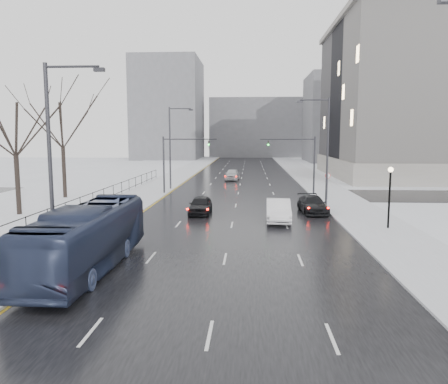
% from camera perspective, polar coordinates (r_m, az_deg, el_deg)
% --- Properties ---
extents(road, '(16.00, 150.00, 0.04)m').
position_cam_1_polar(road, '(61.00, 2.16, 1.18)').
color(road, black).
rests_on(road, ground).
extents(cross_road, '(130.00, 10.00, 0.04)m').
position_cam_1_polar(cross_road, '(49.09, 1.85, -0.32)').
color(cross_road, black).
rests_on(cross_road, ground).
extents(sidewalk_left, '(5.00, 150.00, 0.16)m').
position_cam_1_polar(sidewalk_left, '(62.11, -7.57, 1.29)').
color(sidewalk_left, silver).
rests_on(sidewalk_left, ground).
extents(sidewalk_right, '(5.00, 150.00, 0.16)m').
position_cam_1_polar(sidewalk_right, '(61.67, 11.96, 1.15)').
color(sidewalk_right, silver).
rests_on(sidewalk_right, ground).
extents(park_strip, '(14.00, 150.00, 0.12)m').
position_cam_1_polar(park_strip, '(64.59, -15.88, 1.28)').
color(park_strip, white).
rests_on(park_strip, ground).
extents(tree_park_d, '(8.75, 8.75, 12.50)m').
position_cam_1_polar(tree_park_d, '(40.09, -25.14, -2.79)').
color(tree_park_d, black).
rests_on(tree_park_d, ground).
extents(tree_park_e, '(9.45, 9.45, 13.50)m').
position_cam_1_polar(tree_park_e, '(49.14, -20.01, -0.78)').
color(tree_park_e, black).
rests_on(tree_park_e, ground).
extents(iron_fence, '(0.06, 70.00, 1.30)m').
position_cam_1_polar(iron_fence, '(34.27, -21.33, -2.67)').
color(iron_fence, black).
rests_on(iron_fence, sidewalk_left).
extents(streetlight_r_mid, '(2.95, 0.25, 10.00)m').
position_cam_1_polar(streetlight_r_mid, '(41.22, 13.06, 5.84)').
color(streetlight_r_mid, '#2D2D33').
rests_on(streetlight_r_mid, ground).
extents(streetlight_l_near, '(2.95, 0.25, 10.00)m').
position_cam_1_polar(streetlight_l_near, '(22.71, -21.29, 4.45)').
color(streetlight_l_near, '#2D2D33').
rests_on(streetlight_l_near, ground).
extents(streetlight_l_far, '(2.95, 0.25, 10.00)m').
position_cam_1_polar(streetlight_l_far, '(53.48, -6.84, 6.28)').
color(streetlight_l_far, '#2D2D33').
rests_on(streetlight_l_far, ground).
extents(lamppost_r_mid, '(0.36, 0.36, 4.28)m').
position_cam_1_polar(lamppost_r_mid, '(32.34, 20.84, 0.43)').
color(lamppost_r_mid, black).
rests_on(lamppost_r_mid, sidewalk_right).
extents(mast_signal_right, '(6.10, 0.33, 6.50)m').
position_cam_1_polar(mast_signal_right, '(49.06, 10.48, 4.35)').
color(mast_signal_right, '#2D2D33').
rests_on(mast_signal_right, ground).
extents(mast_signal_left, '(6.10, 0.33, 6.50)m').
position_cam_1_polar(mast_signal_left, '(49.45, -6.67, 4.44)').
color(mast_signal_left, '#2D2D33').
rests_on(mast_signal_left, ground).
extents(no_uturn_sign, '(0.60, 0.06, 2.70)m').
position_cam_1_polar(no_uturn_sign, '(45.53, 13.39, 1.77)').
color(no_uturn_sign, '#2D2D33').
rests_on(no_uturn_sign, sidewalk_right).
extents(bldg_far_right, '(24.00, 20.00, 22.00)m').
position_cam_1_polar(bldg_far_right, '(118.76, 16.61, 9.18)').
color(bldg_far_right, slate).
rests_on(bldg_far_right, ground).
extents(bldg_far_left, '(18.00, 22.00, 28.00)m').
position_cam_1_polar(bldg_far_left, '(127.99, -7.22, 10.62)').
color(bldg_far_left, slate).
rests_on(bldg_far_left, ground).
extents(bldg_far_center, '(30.00, 18.00, 18.00)m').
position_cam_1_polar(bldg_far_center, '(140.68, 4.54, 8.31)').
color(bldg_far_center, slate).
rests_on(bldg_far_center, ground).
extents(bus, '(2.72, 11.41, 3.18)m').
position_cam_1_polar(bus, '(22.45, -17.33, -5.71)').
color(bus, '#293351').
rests_on(bus, road).
extents(sedan_center_near, '(1.78, 4.42, 1.51)m').
position_cam_1_polar(sedan_center_near, '(36.75, -3.09, -1.71)').
color(sedan_center_near, black).
rests_on(sedan_center_near, road).
extents(sedan_right_near, '(1.95, 5.23, 1.71)m').
position_cam_1_polar(sedan_right_near, '(33.72, 7.11, -2.40)').
color(sedan_right_near, white).
rests_on(sedan_right_near, road).
extents(sedan_right_far, '(2.42, 5.09, 1.43)m').
position_cam_1_polar(sedan_right_far, '(37.96, 11.51, -1.61)').
color(sedan_right_far, black).
rests_on(sedan_right_far, road).
extents(sedan_center_far, '(2.27, 4.99, 1.66)m').
position_cam_1_polar(sedan_center_far, '(64.93, 1.09, 2.31)').
color(sedan_center_far, silver).
rests_on(sedan_center_far, road).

